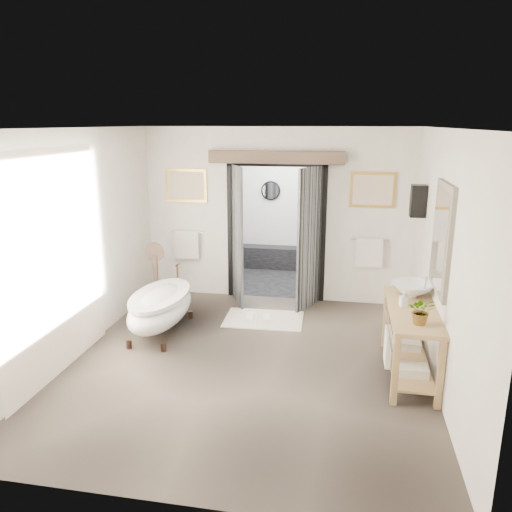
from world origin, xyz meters
name	(u,v)px	position (x,y,z in m)	size (l,w,h in m)	color
ground_plane	(248,363)	(0.00, 0.00, 0.00)	(5.00, 5.00, 0.00)	brown
room_shell	(242,221)	(-0.04, -0.13, 1.86)	(4.52, 5.02, 2.91)	silver
shower_room	(287,229)	(0.00, 3.99, 0.91)	(2.22, 2.01, 2.51)	black
back_wall_dressing	(275,211)	(0.00, 2.32, 1.56)	(3.82, 0.77, 2.52)	black
clawfoot_tub	(161,307)	(-1.42, 0.71, 0.40)	(0.74, 1.67, 0.81)	#37241C
vanity	(409,335)	(1.95, 0.07, 0.51)	(0.57, 1.60, 0.85)	tan
pedestal_mirror	(156,279)	(-1.88, 1.72, 0.47)	(0.32, 0.21, 1.09)	brown
rug	(264,319)	(-0.03, 1.45, 0.01)	(1.20, 0.80, 0.01)	beige
slippers	(258,317)	(-0.12, 1.43, 0.04)	(0.41, 0.29, 0.05)	silver
basin	(412,290)	(2.01, 0.49, 0.94)	(0.52, 0.52, 0.18)	white
plant	(422,311)	(2.00, -0.41, 1.00)	(0.28, 0.24, 0.31)	gray
soap_bottle_a	(404,299)	(1.87, 0.11, 0.94)	(0.08, 0.08, 0.18)	gray
soap_bottle_b	(405,283)	(1.94, 0.76, 0.93)	(0.12, 0.12, 0.16)	gray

